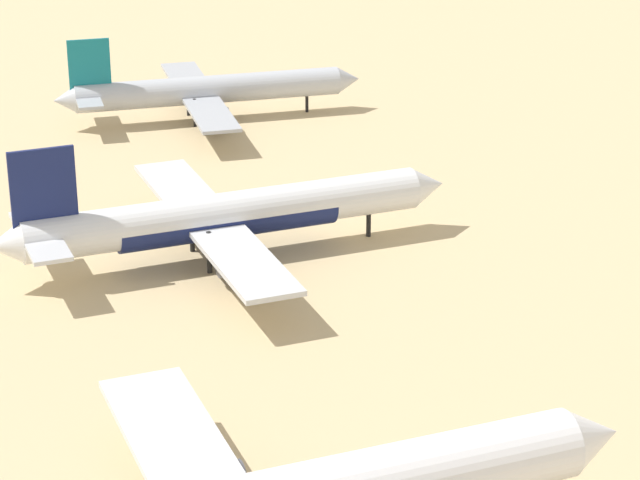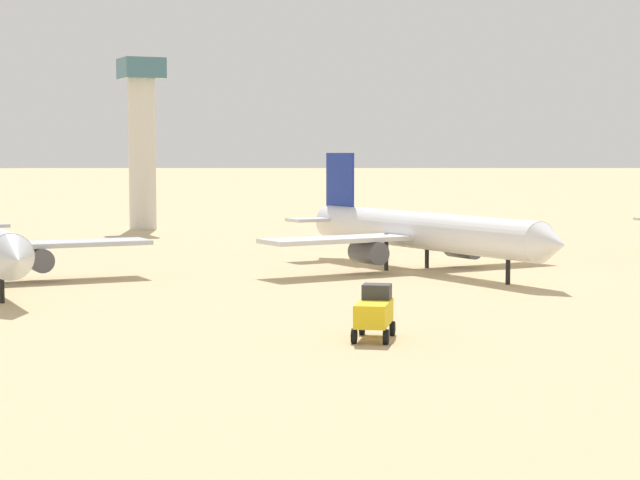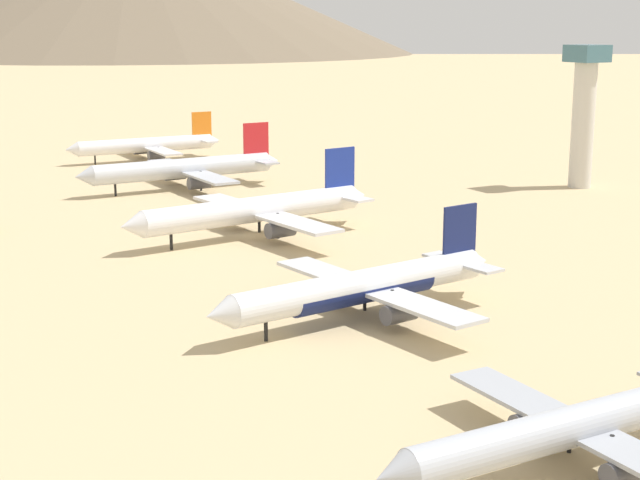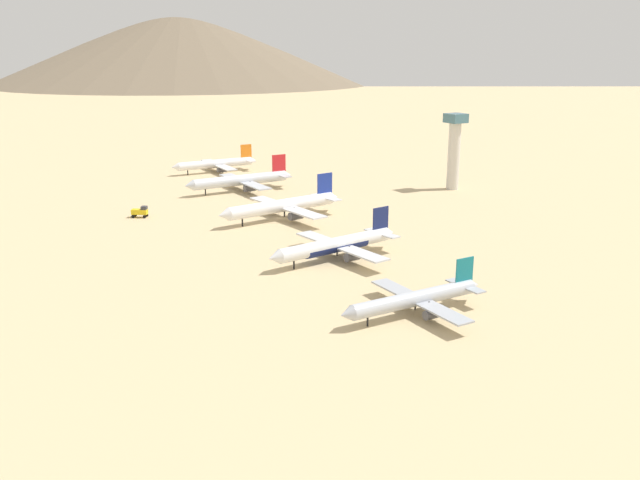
% 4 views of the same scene
% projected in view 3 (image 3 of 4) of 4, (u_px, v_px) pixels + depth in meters
% --- Properties ---
extents(ground_plane, '(1800.00, 1800.00, 0.00)m').
position_uv_depth(ground_plane, '(250.00, 235.00, 161.48)').
color(ground_plane, tan).
extents(parked_jet_0, '(41.00, 33.22, 11.85)m').
position_uv_depth(parked_jet_0, '(148.00, 145.00, 245.69)').
color(parked_jet_0, white).
rests_on(parked_jet_0, ground).
extents(parked_jet_1, '(46.27, 37.50, 13.36)m').
position_uv_depth(parked_jet_1, '(185.00, 169.00, 203.78)').
color(parked_jet_1, silver).
rests_on(parked_jet_1, ground).
extents(parked_jet_2, '(47.35, 38.59, 13.65)m').
position_uv_depth(parked_jet_2, '(257.00, 210.00, 159.15)').
color(parked_jet_2, white).
rests_on(parked_jet_2, ground).
extents(parked_jet_3, '(42.61, 34.74, 12.29)m').
position_uv_depth(parked_jet_3, '(364.00, 286.00, 115.58)').
color(parked_jet_3, silver).
rests_on(parked_jet_3, ground).
extents(parked_jet_4, '(36.81, 29.80, 10.65)m').
position_uv_depth(parked_jet_4, '(575.00, 427.00, 76.97)').
color(parked_jet_4, '#B2B7C1').
rests_on(parked_jet_4, ground).
extents(control_tower, '(7.20, 7.20, 30.29)m').
position_uv_depth(control_tower, '(584.00, 109.00, 203.90)').
color(control_tower, beige).
rests_on(control_tower, ground).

